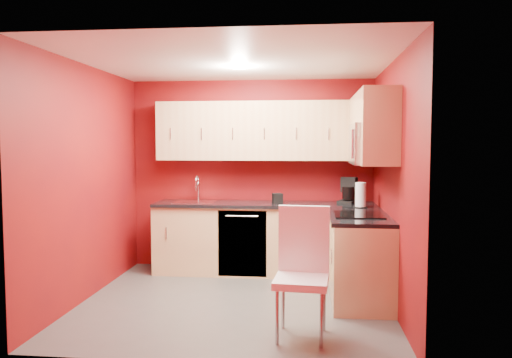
% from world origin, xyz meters
% --- Properties ---
extents(floor, '(3.20, 3.20, 0.00)m').
position_xyz_m(floor, '(0.00, 0.00, 0.00)').
color(floor, '#454240').
rests_on(floor, ground).
extents(ceiling, '(3.20, 3.20, 0.00)m').
position_xyz_m(ceiling, '(0.00, 0.00, 2.50)').
color(ceiling, white).
rests_on(ceiling, wall_back).
extents(wall_back, '(3.20, 0.00, 3.20)m').
position_xyz_m(wall_back, '(0.00, 1.50, 1.25)').
color(wall_back, maroon).
rests_on(wall_back, floor).
extents(wall_front, '(3.20, 0.00, 3.20)m').
position_xyz_m(wall_front, '(0.00, -1.50, 1.25)').
color(wall_front, maroon).
rests_on(wall_front, floor).
extents(wall_left, '(0.00, 3.00, 3.00)m').
position_xyz_m(wall_left, '(-1.60, 0.00, 1.25)').
color(wall_left, maroon).
rests_on(wall_left, floor).
extents(wall_right, '(0.00, 3.00, 3.00)m').
position_xyz_m(wall_right, '(1.60, 0.00, 1.25)').
color(wall_right, maroon).
rests_on(wall_right, floor).
extents(base_cabinets_back, '(2.80, 0.60, 0.87)m').
position_xyz_m(base_cabinets_back, '(0.20, 1.20, 0.43)').
color(base_cabinets_back, '#DEC17F').
rests_on(base_cabinets_back, floor).
extents(base_cabinets_right, '(0.60, 1.30, 0.87)m').
position_xyz_m(base_cabinets_right, '(1.30, 0.25, 0.43)').
color(base_cabinets_right, '#DEC17F').
rests_on(base_cabinets_right, floor).
extents(countertop_back, '(2.80, 0.63, 0.04)m').
position_xyz_m(countertop_back, '(0.20, 1.19, 0.89)').
color(countertop_back, black).
rests_on(countertop_back, base_cabinets_back).
extents(countertop_right, '(0.63, 1.27, 0.04)m').
position_xyz_m(countertop_right, '(1.29, 0.23, 0.89)').
color(countertop_right, black).
rests_on(countertop_right, base_cabinets_right).
extents(upper_cabinets_back, '(2.80, 0.35, 0.75)m').
position_xyz_m(upper_cabinets_back, '(0.20, 1.32, 1.83)').
color(upper_cabinets_back, tan).
rests_on(upper_cabinets_back, wall_back).
extents(upper_cabinets_right, '(0.35, 1.55, 0.75)m').
position_xyz_m(upper_cabinets_right, '(1.42, 0.44, 1.89)').
color(upper_cabinets_right, tan).
rests_on(upper_cabinets_right, wall_right).
extents(microwave, '(0.42, 0.76, 0.42)m').
position_xyz_m(microwave, '(1.39, 0.20, 1.66)').
color(microwave, silver).
rests_on(microwave, upper_cabinets_right).
extents(cooktop, '(0.50, 0.55, 0.01)m').
position_xyz_m(cooktop, '(1.28, 0.20, 0.92)').
color(cooktop, black).
rests_on(cooktop, countertop_right).
extents(sink, '(0.52, 0.42, 0.35)m').
position_xyz_m(sink, '(-0.70, 1.20, 0.94)').
color(sink, silver).
rests_on(sink, countertop_back).
extents(dishwasher_front, '(0.60, 0.02, 0.82)m').
position_xyz_m(dishwasher_front, '(-0.05, 0.91, 0.43)').
color(dishwasher_front, black).
rests_on(dishwasher_front, base_cabinets_back).
extents(downlight, '(0.20, 0.20, 0.01)m').
position_xyz_m(downlight, '(0.00, 0.30, 2.48)').
color(downlight, white).
rests_on(downlight, ceiling).
extents(coffee_maker, '(0.28, 0.32, 0.32)m').
position_xyz_m(coffee_maker, '(1.25, 1.30, 1.07)').
color(coffee_maker, black).
rests_on(coffee_maker, countertop_back).
extents(napkin_holder, '(0.15, 0.15, 0.13)m').
position_xyz_m(napkin_holder, '(0.37, 1.16, 0.97)').
color(napkin_holder, black).
rests_on(napkin_holder, countertop_back).
extents(paper_towel, '(0.19, 0.19, 0.29)m').
position_xyz_m(paper_towel, '(1.37, 0.85, 1.06)').
color(paper_towel, silver).
rests_on(paper_towel, countertop_right).
extents(dining_chair, '(0.49, 0.51, 1.11)m').
position_xyz_m(dining_chair, '(0.70, -0.90, 0.56)').
color(dining_chair, white).
rests_on(dining_chair, floor).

